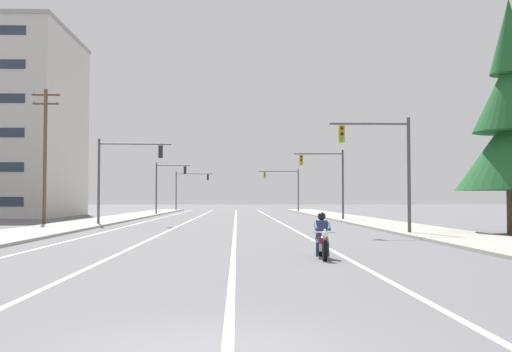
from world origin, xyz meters
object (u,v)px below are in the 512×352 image
(traffic_signal_far_right, at_px, (287,183))
(traffic_signal_far_left, at_px, (187,184))
(motorcycle_with_rider, at_px, (322,240))
(utility_pole_left_near, at_px, (45,152))
(traffic_signal_near_left, at_px, (120,168))
(traffic_signal_mid_left, at_px, (166,181))
(traffic_signal_near_right, at_px, (386,158))
(conifer_tree_right_verge_near, at_px, (511,125))
(traffic_signal_mid_right, at_px, (329,174))

(traffic_signal_far_right, bearing_deg, traffic_signal_far_left, 150.07)
(motorcycle_with_rider, distance_m, utility_pole_left_near, 30.56)
(traffic_signal_far_right, distance_m, utility_pole_left_near, 46.52)
(traffic_signal_near_left, bearing_deg, traffic_signal_mid_left, 90.05)
(traffic_signal_near_right, height_order, traffic_signal_mid_left, same)
(traffic_signal_near_right, xyz_separation_m, conifer_tree_right_verge_near, (6.73, 0.13, 1.76))
(motorcycle_with_rider, distance_m, traffic_signal_far_left, 75.93)
(traffic_signal_far_right, distance_m, traffic_signal_far_left, 17.24)
(traffic_signal_mid_right, height_order, traffic_signal_far_left, same)
(traffic_signal_mid_left, xyz_separation_m, utility_pole_left_near, (-5.65, -26.85, 1.27))
(traffic_signal_mid_left, height_order, traffic_signal_far_left, same)
(traffic_signal_far_right, height_order, utility_pole_left_near, utility_pole_left_near)
(traffic_signal_mid_left, xyz_separation_m, conifer_tree_right_verge_near, (23.01, -39.65, 1.77))
(traffic_signal_near_right, distance_m, traffic_signal_mid_right, 20.88)
(traffic_signal_far_right, relative_size, utility_pole_left_near, 0.62)
(traffic_signal_mid_right, xyz_separation_m, traffic_signal_mid_left, (-16.47, 18.89, -0.02))
(motorcycle_with_rider, xyz_separation_m, traffic_signal_far_left, (-10.52, 75.11, 3.58))
(traffic_signal_mid_right, bearing_deg, utility_pole_left_near, -160.21)
(traffic_signal_near_right, bearing_deg, conifer_tree_right_verge_near, 1.07)
(traffic_signal_mid_right, relative_size, traffic_signal_mid_left, 1.00)
(traffic_signal_near_left, height_order, utility_pole_left_near, utility_pole_left_near)
(utility_pole_left_near, relative_size, conifer_tree_right_verge_near, 0.78)
(traffic_signal_near_right, xyz_separation_m, utility_pole_left_near, (-21.92, 12.93, 1.26))
(traffic_signal_mid_left, height_order, utility_pole_left_near, utility_pole_left_near)
(traffic_signal_near_right, xyz_separation_m, traffic_signal_mid_right, (0.19, 20.88, 0.01))
(utility_pole_left_near, distance_m, conifer_tree_right_verge_near, 31.39)
(motorcycle_with_rider, bearing_deg, traffic_signal_mid_right, 80.81)
(traffic_signal_mid_left, bearing_deg, traffic_signal_near_left, -89.95)
(conifer_tree_right_verge_near, bearing_deg, traffic_signal_mid_right, 107.49)
(traffic_signal_near_right, height_order, conifer_tree_right_verge_near, conifer_tree_right_verge_near)
(motorcycle_with_rider, relative_size, traffic_signal_mid_right, 0.35)
(traffic_signal_near_right, xyz_separation_m, traffic_signal_mid_left, (-16.28, 39.77, -0.01))
(traffic_signal_mid_right, height_order, traffic_signal_far_right, same)
(traffic_signal_near_right, distance_m, conifer_tree_right_verge_near, 6.96)
(motorcycle_with_rider, distance_m, traffic_signal_far_right, 66.75)
(traffic_signal_mid_left, distance_m, traffic_signal_far_right, 21.29)
(traffic_signal_near_left, distance_m, utility_pole_left_near, 5.88)
(traffic_signal_mid_left, bearing_deg, motorcycle_with_rider, -77.92)
(traffic_signal_near_right, height_order, utility_pole_left_near, utility_pole_left_near)
(traffic_signal_near_right, xyz_separation_m, traffic_signal_far_left, (-15.68, 62.92, 0.10))
(traffic_signal_near_right, distance_m, traffic_signal_near_left, 20.18)
(traffic_signal_far_left, bearing_deg, traffic_signal_mid_left, -91.48)
(motorcycle_with_rider, bearing_deg, conifer_tree_right_verge_near, 46.00)
(traffic_signal_far_left, relative_size, utility_pole_left_near, 0.62)
(traffic_signal_near_right, relative_size, traffic_signal_far_left, 1.00)
(traffic_signal_near_left, height_order, traffic_signal_far_left, same)
(traffic_signal_mid_right, relative_size, utility_pole_left_near, 0.62)
(motorcycle_with_rider, bearing_deg, traffic_signal_near_left, 114.68)
(traffic_signal_mid_right, relative_size, traffic_signal_far_right, 1.00)
(motorcycle_with_rider, relative_size, conifer_tree_right_verge_near, 0.17)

